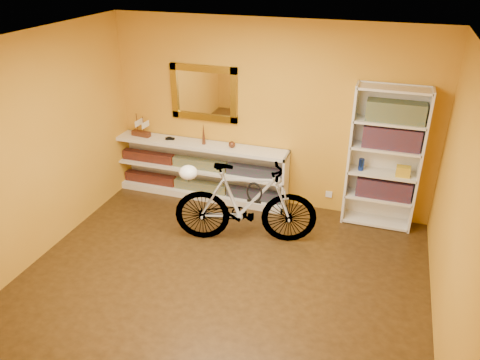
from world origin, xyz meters
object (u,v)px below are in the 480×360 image
(console_unit, at_px, (201,170))
(bookcase, at_px, (384,159))
(helmet, at_px, (188,172))
(bicycle, at_px, (245,204))

(console_unit, relative_size, bookcase, 1.37)
(console_unit, height_order, helmet, helmet)
(bookcase, xyz_separation_m, helmet, (-2.23, -1.13, -0.01))
(helmet, bearing_deg, console_unit, 106.14)
(bookcase, bearing_deg, console_unit, -179.44)
(bookcase, distance_m, helmet, 2.50)
(console_unit, height_order, bookcase, bookcase)
(bookcase, height_order, bicycle, bookcase)
(console_unit, bearing_deg, bicycle, -43.07)
(bicycle, xyz_separation_m, helmet, (-0.67, -0.18, 0.41))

